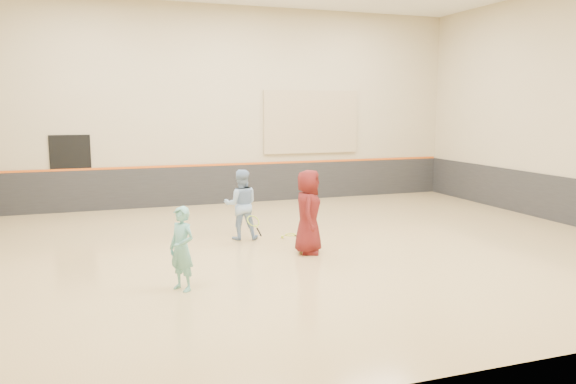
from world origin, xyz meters
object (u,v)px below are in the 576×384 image
object	(u,v)px
girl	(182,249)
spare_racket	(291,234)
instructor	(241,204)
young_man	(308,212)

from	to	relation	value
girl	spare_racket	size ratio (longest dim) A/B	2.34
girl	instructor	world-z (taller)	instructor
young_man	instructor	bearing A→B (deg)	53.81
girl	instructor	size ratio (longest dim) A/B	0.87
spare_racket	girl	bearing A→B (deg)	-133.56
spare_racket	young_man	bearing A→B (deg)	-96.89
instructor	young_man	distance (m)	1.94
instructor	spare_racket	size ratio (longest dim) A/B	2.68
instructor	young_man	size ratio (longest dim) A/B	0.92
girl	young_man	world-z (taller)	young_man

